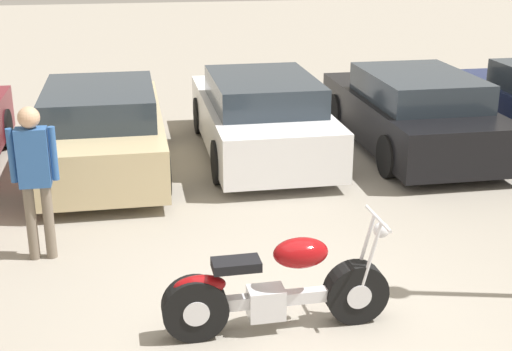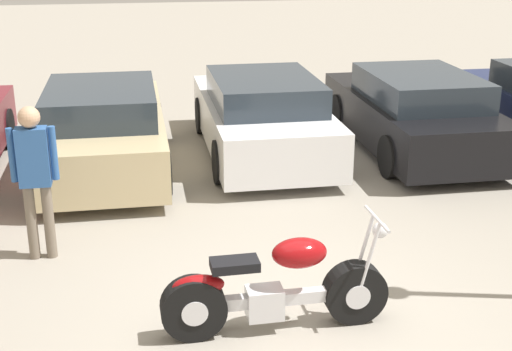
{
  "view_description": "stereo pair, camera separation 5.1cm",
  "coord_description": "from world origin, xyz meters",
  "px_view_note": "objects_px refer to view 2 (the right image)",
  "views": [
    {
      "loc": [
        -1.46,
        -5.94,
        3.63
      ],
      "look_at": [
        -0.07,
        1.79,
        0.85
      ],
      "focal_mm": 50.0,
      "sensor_mm": 36.0,
      "label": 1
    },
    {
      "loc": [
        -1.41,
        -5.95,
        3.63
      ],
      "look_at": [
        -0.07,
        1.79,
        0.85
      ],
      "focal_mm": 50.0,
      "sensor_mm": 36.0,
      "label": 2
    }
  ],
  "objects_px": {
    "motorcycle": "(274,290)",
    "person_standing": "(35,169)",
    "parked_car_champagne": "(103,129)",
    "parked_car_black": "(413,112)",
    "parked_car_white": "(262,116)"
  },
  "relations": [
    {
      "from": "parked_car_white",
      "to": "parked_car_black",
      "type": "relative_size",
      "value": 1.0
    },
    {
      "from": "motorcycle",
      "to": "parked_car_white",
      "type": "distance_m",
      "value": 5.48
    },
    {
      "from": "motorcycle",
      "to": "person_standing",
      "type": "height_order",
      "value": "person_standing"
    },
    {
      "from": "person_standing",
      "to": "parked_car_white",
      "type": "bearing_deg",
      "value": 47.25
    },
    {
      "from": "parked_car_black",
      "to": "person_standing",
      "type": "height_order",
      "value": "person_standing"
    },
    {
      "from": "parked_car_white",
      "to": "parked_car_black",
      "type": "bearing_deg",
      "value": -4.15
    },
    {
      "from": "motorcycle",
      "to": "parked_car_black",
      "type": "xyz_separation_m",
      "value": [
        3.42,
        5.22,
        0.23
      ]
    },
    {
      "from": "motorcycle",
      "to": "person_standing",
      "type": "xyz_separation_m",
      "value": [
        -2.31,
        1.97,
        0.66
      ]
    },
    {
      "from": "parked_car_champagne",
      "to": "motorcycle",
      "type": "bearing_deg",
      "value": -71.65
    },
    {
      "from": "parked_car_white",
      "to": "person_standing",
      "type": "distance_m",
      "value": 4.7
    },
    {
      "from": "motorcycle",
      "to": "parked_car_white",
      "type": "bearing_deg",
      "value": 80.87
    },
    {
      "from": "motorcycle",
      "to": "parked_car_champagne",
      "type": "height_order",
      "value": "parked_car_champagne"
    },
    {
      "from": "parked_car_white",
      "to": "person_standing",
      "type": "xyz_separation_m",
      "value": [
        -3.18,
        -3.44,
        0.43
      ]
    },
    {
      "from": "motorcycle",
      "to": "person_standing",
      "type": "relative_size",
      "value": 1.21
    },
    {
      "from": "motorcycle",
      "to": "parked_car_black",
      "type": "bearing_deg",
      "value": 56.77
    }
  ]
}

